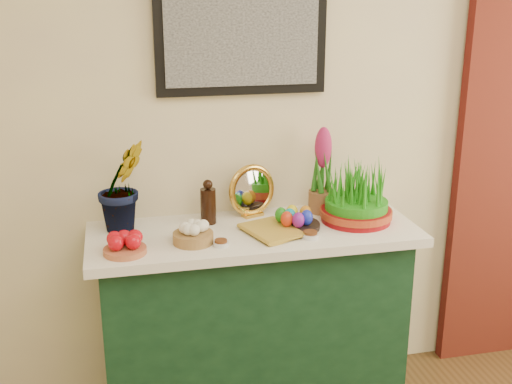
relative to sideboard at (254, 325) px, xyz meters
The scene contains 13 objects.
sideboard is the anchor object (origin of this frame).
tablecloth 0.45m from the sideboard, ahead, with size 1.40×0.55×0.04m, color white.
hyacinth_green 0.91m from the sideboard, 168.08° to the left, with size 0.26×0.22×0.51m, color #226616.
apple_bowl 0.75m from the sideboard, 164.33° to the right, with size 0.17×0.17×0.08m.
garlic_basket 0.58m from the sideboard, 159.37° to the right, with size 0.19×0.19×0.09m.
vinegar_cruet 0.59m from the sideboard, 147.89° to the left, with size 0.07×0.07×0.20m.
mirror 0.60m from the sideboard, 79.78° to the left, with size 0.24×0.13×0.24m.
book 0.49m from the sideboard, 105.60° to the right, with size 0.17×0.25×0.03m, color #B6902E.
spice_dish_left 0.53m from the sideboard, 136.76° to the right, with size 0.06×0.06×0.03m.
spice_dish_right 0.54m from the sideboard, 37.16° to the right, with size 0.07×0.07×0.03m.
egg_plate 0.53m from the sideboard, 11.51° to the right, with size 0.28×0.28×0.09m.
hyacinth_pink 0.75m from the sideboard, 22.60° to the left, with size 0.12×0.12×0.40m.
wheatgrass_sabzeh 0.74m from the sideboard, ahead, with size 0.32×0.32×0.26m.
Camera 1 is at (-0.81, -0.50, 1.88)m, focal length 45.00 mm.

